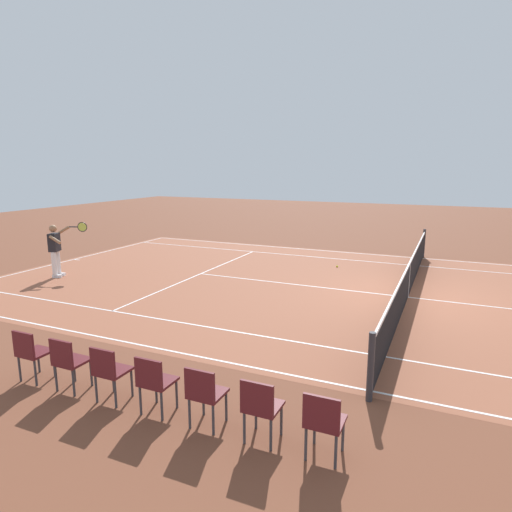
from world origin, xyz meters
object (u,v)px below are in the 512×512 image
Objects in this scene: spectator_chair_0 at (324,420)px; spectator_chair_3 at (154,380)px; tennis_net at (409,279)px; tennis_ball at (337,266)px; spectator_chair_6 at (31,351)px; spectator_chair_4 at (109,370)px; tennis_player_near at (56,248)px; spectator_chair_1 at (261,405)px; spectator_chair_5 at (68,360)px; spectator_chair_2 at (204,392)px.

spectator_chair_0 is 1.00× the size of spectator_chair_3.
tennis_ball is (2.58, -2.73, -0.46)m from tennis_net.
spectator_chair_3 is 1.00× the size of spectator_chair_6.
spectator_chair_4 is at bearing 0.00° from spectator_chair_3.
tennis_ball is at bearing -77.13° from spectator_chair_0.
spectator_chair_1 is (-9.26, 5.26, -0.41)m from tennis_player_near.
tennis_ball is at bearing -81.53° from spectator_chair_1.
tennis_net is 8.56m from spectator_chair_5.
tennis_ball is at bearing -95.15° from spectator_chair_4.
spectator_chair_6 is at bearing 0.00° from spectator_chair_3.
tennis_player_near reaches higher than spectator_chair_3.
spectator_chair_4 is at bearing 64.71° from tennis_net.
spectator_chair_3 is at bearing 0.00° from spectator_chair_0.
tennis_ball is at bearing -86.04° from spectator_chair_2.
tennis_player_near is 11.36m from spectator_chair_0.
spectator_chair_2 is at bearing 93.96° from tennis_ball.
spectator_chair_6 is at bearing 0.00° from spectator_chair_1.
spectator_chair_3 is (0.81, 0.00, 0.00)m from spectator_chair_2.
spectator_chair_5 is (1.61, 0.00, 0.00)m from spectator_chair_3.
spectator_chair_5 is at bearing 80.36° from tennis_ball.
spectator_chair_4 is at bearing 0.00° from spectator_chair_0.
spectator_chair_4 is (0.91, 10.13, 0.49)m from tennis_ball.
spectator_chair_1 is 1.00× the size of spectator_chair_5.
spectator_chair_4 is at bearing 180.00° from spectator_chair_5.
spectator_chair_4 and spectator_chair_6 have the same top height.
spectator_chair_5 and spectator_chair_6 have the same top height.
spectator_chair_5 is at bearing 0.00° from spectator_chair_2.
tennis_ball is at bearing -46.61° from tennis_net.
spectator_chair_2 is at bearing 180.00° from spectator_chair_6.
tennis_net is 13.30× the size of spectator_chair_4.
spectator_chair_0 and spectator_chair_6 have the same top height.
tennis_ball is 10.29m from spectator_chair_5.
spectator_chair_3 is (0.11, 10.13, 0.49)m from tennis_ball.
tennis_player_near is 10.65m from spectator_chair_1.
spectator_chair_2 is (0.81, 0.00, 0.00)m from spectator_chair_1.
spectator_chair_0 and spectator_chair_1 have the same top height.
tennis_ball is 0.08× the size of spectator_chair_4.
tennis_player_near reaches higher than tennis_ball.
spectator_chair_1 is 1.00× the size of spectator_chair_2.
spectator_chair_3 and spectator_chair_5 have the same top height.
spectator_chair_3 is 1.00× the size of spectator_chair_5.
tennis_net is 13.30× the size of spectator_chair_2.
tennis_player_near is at bearing -41.08° from spectator_chair_5.
spectator_chair_4 is (2.42, 0.00, 0.00)m from spectator_chair_1.
tennis_ball is 0.08× the size of spectator_chair_6.
tennis_net is at bearing -92.07° from spectator_chair_0.
spectator_chair_3 is 1.61m from spectator_chair_5.
spectator_chair_3 is at bearing 180.00° from spectator_chair_4.
spectator_chair_1 is at bearing 180.00° from spectator_chair_3.
spectator_chair_6 is at bearing 0.00° from spectator_chair_2.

